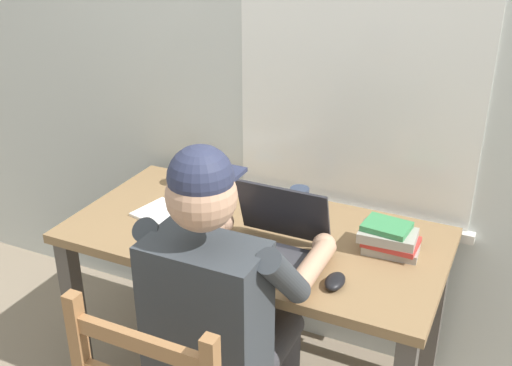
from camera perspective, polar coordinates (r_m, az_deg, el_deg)
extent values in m
cube|color=beige|center=(2.39, 4.32, 12.37)|extent=(6.00, 0.04, 2.60)
cube|color=white|center=(2.33, 9.24, 8.61)|extent=(0.94, 0.01, 0.98)
cube|color=beige|center=(2.52, 8.41, -2.62)|extent=(1.00, 0.06, 0.04)
cube|color=olive|center=(2.24, -0.12, -4.88)|extent=(1.36, 0.69, 0.03)
cube|color=#4C4742|center=(2.54, -16.34, -11.74)|extent=(0.06, 0.06, 0.69)
cube|color=#4C4742|center=(2.92, -8.88, -5.70)|extent=(0.06, 0.06, 0.69)
cube|color=#4C4742|center=(2.54, 16.14, -11.76)|extent=(0.06, 0.06, 0.69)
cube|color=#33383D|center=(1.81, -4.60, -12.52)|extent=(0.34, 0.20, 0.50)
sphere|color=tan|center=(1.60, -5.08, -1.22)|extent=(0.19, 0.19, 0.19)
sphere|color=#282D47|center=(1.58, -5.16, 0.48)|extent=(0.17, 0.17, 0.17)
cube|color=#282D47|center=(1.65, -3.66, 1.00)|extent=(0.13, 0.10, 0.01)
cylinder|color=#38383D|center=(2.13, -3.83, -14.25)|extent=(0.13, 0.40, 0.13)
cylinder|color=#38383D|center=(2.07, 0.71, -15.62)|extent=(0.13, 0.40, 0.13)
cylinder|color=#38383D|center=(2.42, -1.30, -15.89)|extent=(0.10, 0.10, 0.47)
cylinder|color=#33383D|center=(1.88, -8.75, -5.70)|extent=(0.10, 0.24, 0.25)
cylinder|color=tan|center=(2.10, -5.13, -5.19)|extent=(0.07, 0.28, 0.07)
sphere|color=tan|center=(2.20, -3.09, -3.60)|extent=(0.08, 0.08, 0.08)
cylinder|color=#33383D|center=(1.71, 2.63, -8.67)|extent=(0.10, 0.24, 0.25)
cylinder|color=tan|center=(1.95, 5.21, -7.72)|extent=(0.07, 0.28, 0.07)
sphere|color=tan|center=(2.07, 6.31, -5.73)|extent=(0.08, 0.08, 0.08)
cube|color=olive|center=(1.51, -10.74, -14.33)|extent=(0.36, 0.02, 0.04)
cube|color=#232328|center=(2.05, 0.86, -7.25)|extent=(0.33, 0.23, 0.02)
cube|color=#38383D|center=(2.04, 0.86, -7.03)|extent=(0.29, 0.17, 0.00)
cube|color=#232328|center=(2.11, 2.55, -2.70)|extent=(0.33, 0.08, 0.21)
cube|color=#4C515B|center=(2.11, 2.55, -2.70)|extent=(0.29, 0.06, 0.18)
ellipsoid|color=black|center=(1.95, 7.33, -9.02)|extent=(0.06, 0.10, 0.03)
cylinder|color=white|center=(2.57, -6.54, 0.77)|extent=(0.08, 0.08, 0.10)
torus|color=white|center=(2.55, -5.58, 0.67)|extent=(0.05, 0.01, 0.05)
cylinder|color=#2D384C|center=(2.37, 4.04, -1.45)|extent=(0.07, 0.07, 0.09)
torus|color=#2D384C|center=(2.36, 5.16, -1.58)|extent=(0.05, 0.01, 0.05)
cube|color=gray|center=(2.15, 12.38, -5.99)|extent=(0.19, 0.12, 0.03)
cube|color=#BC332D|center=(2.14, 12.42, -5.35)|extent=(0.18, 0.13, 0.02)
cube|color=gray|center=(2.12, 12.12, -4.77)|extent=(0.20, 0.13, 0.03)
cube|color=#38844C|center=(2.12, 12.03, -3.96)|extent=(0.16, 0.13, 0.02)
cube|color=white|center=(2.37, -8.56, -2.77)|extent=(0.22, 0.21, 0.01)
cube|color=white|center=(2.19, -6.26, -5.07)|extent=(0.26, 0.23, 0.01)
cube|color=teal|center=(2.44, -3.76, -1.77)|extent=(0.13, 0.09, 0.00)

